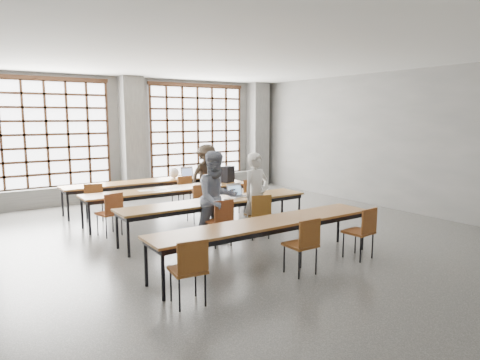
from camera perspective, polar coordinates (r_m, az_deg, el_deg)
name	(u,v)px	position (r m, az deg, el deg)	size (l,w,h in m)	color
floor	(230,239)	(8.40, -1.30, -7.91)	(11.00, 11.00, 0.00)	#484846
ceiling	(230,54)	(8.14, -1.38, 16.47)	(11.00, 11.00, 0.00)	silver
wall_back	(129,138)	(13.04, -14.59, 5.48)	(10.00, 10.00, 0.00)	#5C5C5A
wall_right	(396,141)	(11.57, 20.06, 4.90)	(11.00, 11.00, 0.00)	#5C5C5A
column_mid	(132,138)	(12.78, -14.17, 5.44)	(0.60, 0.55, 3.50)	#50504D
column_right	(258,134)	(14.92, 2.37, 6.08)	(0.60, 0.55, 3.50)	#50504D
window_left	(47,134)	(12.39, -24.38, 5.55)	(3.32, 0.12, 3.00)	white
window_right	(198,131)	(13.88, -5.67, 6.49)	(3.32, 0.12, 3.00)	white
sill_ledge	(133,189)	(13.01, -14.05, -1.16)	(9.80, 0.35, 0.50)	#50504D
desk_row_a	(143,183)	(11.25, -12.78, -0.45)	(4.00, 0.70, 0.73)	brown
desk_row_b	(171,191)	(9.97, -9.24, -1.47)	(4.00, 0.70, 0.73)	brown
desk_row_c	(217,203)	(8.49, -3.11, -3.12)	(4.00, 0.70, 0.73)	brown
desk_row_d	(268,225)	(6.80, 3.70, -6.04)	(4.00, 0.70, 0.73)	brown
chair_back_left	(94,198)	(10.25, -18.89, -2.28)	(0.52, 0.52, 0.88)	#672F14
chair_back_mid	(183,189)	(11.02, -7.67, -1.17)	(0.44, 0.45, 0.88)	brown
chair_back_right	(209,186)	(11.39, -4.14, -0.81)	(0.48, 0.48, 0.88)	brown
chair_mid_left	(111,210)	(8.87, -16.82, -3.82)	(0.50, 0.51, 0.88)	brown
chair_mid_centre	(199,199)	(9.62, -5.50, -2.55)	(0.44, 0.44, 0.88)	brown
chair_mid_right	(249,193)	(10.34, 1.26, -1.73)	(0.50, 0.50, 0.88)	brown
chair_front_left	(221,218)	(7.84, -2.61, -5.05)	(0.42, 0.43, 0.88)	brown
chair_front_right	(259,212)	(8.32, 2.57, -4.25)	(0.51, 0.51, 0.88)	brown
chair_near_left	(190,265)	(5.45, -6.74, -11.22)	(0.47, 0.47, 0.88)	brown
chair_near_mid	(304,241)	(6.50, 8.53, -7.99)	(0.42, 0.43, 0.88)	brown
chair_near_right	(363,228)	(7.42, 16.04, -6.15)	(0.46, 0.46, 0.88)	brown
student_male	(256,195)	(8.37, 2.17, -2.06)	(0.61, 0.40, 1.68)	silver
student_female	(217,198)	(7.88, -3.12, -2.47)	(0.85, 0.66, 1.75)	#172447
student_back	(207,175)	(11.46, -4.42, 0.67)	(1.06, 0.61, 1.63)	black
laptop_front	(237,193)	(8.84, -0.44, -1.80)	(0.38, 0.32, 0.26)	#B3B2B7
laptop_back	(188,174)	(11.88, -6.92, 0.78)	(0.37, 0.32, 0.26)	#B8B8BD
mouse	(256,194)	(8.97, 2.16, -1.93)	(0.10, 0.06, 0.04)	silver
green_box	(213,197)	(8.51, -3.68, -2.33)	(0.25, 0.09, 0.09)	#2C8830
phone	(227,199)	(8.48, -1.72, -2.61)	(0.13, 0.06, 0.01)	black
paper_sheet_a	(145,190)	(9.78, -12.57, -1.37)	(0.30, 0.21, 0.00)	white
paper_sheet_b	(159,190)	(9.80, -10.72, -1.30)	(0.30, 0.21, 0.00)	white
paper_sheet_c	(174,188)	(10.01, -8.73, -1.05)	(0.30, 0.21, 0.00)	white
backpack	(228,174)	(10.74, -1.63, 0.77)	(0.32, 0.20, 0.40)	black
plastic_bag	(174,173)	(11.62, -8.77, 0.98)	(0.26, 0.21, 0.29)	white
red_pouch	(187,266)	(5.53, -7.02, -11.32)	(0.20, 0.08, 0.06)	#B01615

